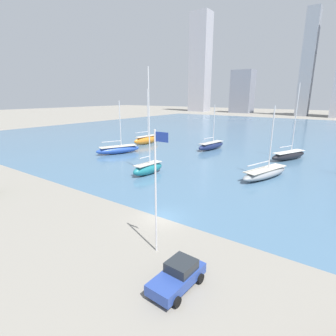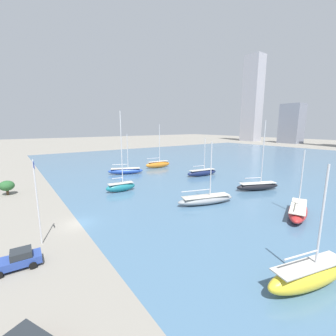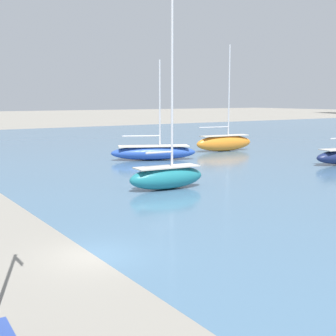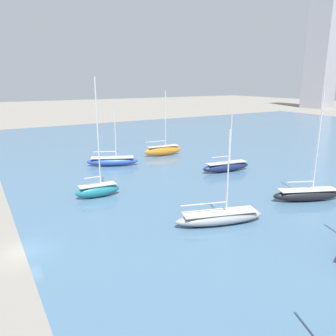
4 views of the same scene
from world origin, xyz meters
TOP-DOWN VIEW (x-y plane):
  - ground_plane at (0.00, 0.00)m, footprint 500.00×500.00m
  - harbor_water at (0.00, 70.00)m, footprint 180.00×140.00m
  - flag_pole at (3.24, -4.99)m, footprint 1.24×0.14m
  - yard_shrub at (-21.96, -7.96)m, footprint 2.64×2.64m
  - sailboat_blue at (-26.54, 19.40)m, footprint 6.28×9.87m
  - sailboat_red at (16.46, 27.25)m, footprint 5.93×9.95m
  - sailboat_navy at (-12.17, 35.27)m, footprint 3.44×9.50m
  - sailboat_gray at (4.58, 19.94)m, footprint 5.33×10.62m
  - sailboat_black at (4.79, 34.95)m, footprint 5.72×9.62m
  - sailboat_yellow at (24.23, 12.19)m, footprint 4.13×8.93m
  - sailboat_orange at (-29.15, 32.03)m, footprint 2.69×8.61m
  - sailboat_teal at (-11.21, 11.15)m, footprint 2.42×6.36m
  - parked_pickup_blue at (6.88, -7.43)m, footprint 2.31×4.32m

SIDE VIEW (x-z plane):
  - ground_plane at x=0.00m, z-range 0.00..0.00m
  - harbor_water at x=0.00m, z-range 0.00..0.00m
  - sailboat_gray at x=4.58m, z-range -4.56..6.21m
  - parked_pickup_blue at x=6.88m, z-range -0.02..1.68m
  - sailboat_blue at x=-26.54m, z-range -4.70..6.49m
  - sailboat_red at x=16.46m, z-range -4.06..5.87m
  - sailboat_navy at x=-12.17m, z-range -4.20..6.03m
  - sailboat_black at x=4.79m, z-range -6.31..8.16m
  - sailboat_teal at x=-11.21m, z-range -7.04..9.22m
  - sailboat_yellow at x=24.23m, z-range -4.09..6.38m
  - sailboat_orange at x=-29.15m, z-range -5.76..8.09m
  - yard_shrub at x=-21.96m, z-range 0.41..3.25m
  - flag_pole at x=3.24m, z-range 0.47..10.28m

